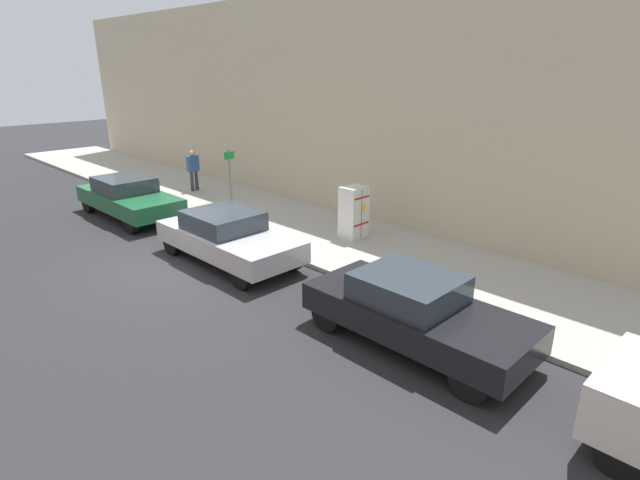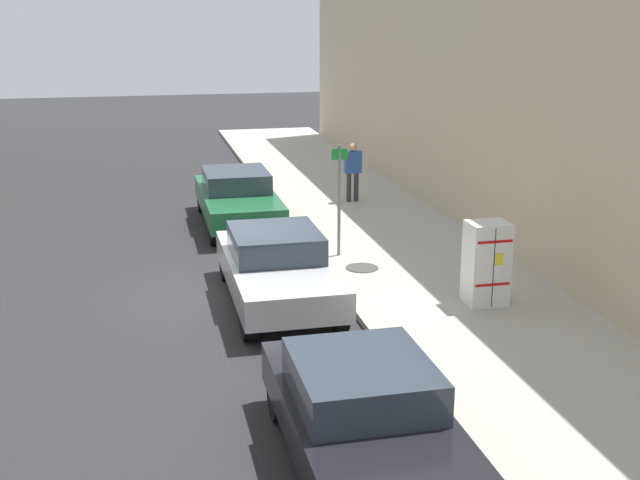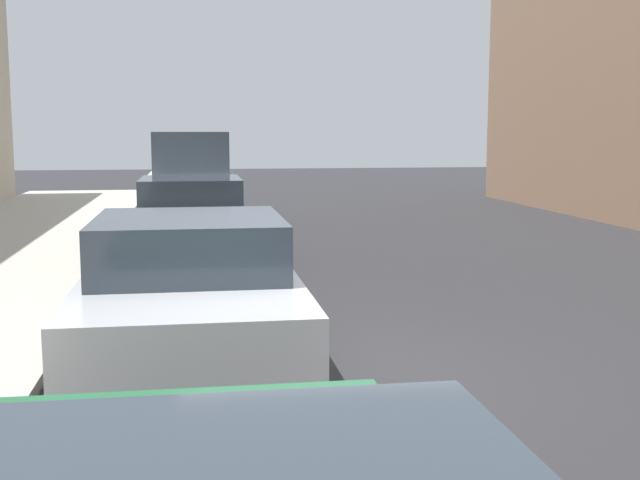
{
  "view_description": "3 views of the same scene",
  "coord_description": "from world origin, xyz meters",
  "px_view_note": "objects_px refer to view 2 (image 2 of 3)",
  "views": [
    {
      "loc": [
        6.11,
        11.49,
        5.11
      ],
      "look_at": [
        -2.2,
        3.18,
        0.99
      ],
      "focal_mm": 28.0,
      "sensor_mm": 36.0,
      "label": 1
    },
    {
      "loc": [
        1.31,
        15.08,
        5.43
      ],
      "look_at": [
        -1.84,
        1.36,
        1.39
      ],
      "focal_mm": 45.0,
      "sensor_mm": 36.0,
      "label": 2
    },
    {
      "loc": [
        -1.11,
        -6.74,
        2.15
      ],
      "look_at": [
        0.09,
        0.84,
        1.11
      ],
      "focal_mm": 45.0,
      "sensor_mm": 36.0,
      "label": 3
    }
  ],
  "objects_px": {
    "street_sign_post": "(339,194)",
    "parked_sedan_green": "(237,197)",
    "parked_sedan_dark": "(365,418)",
    "discarded_refrigerator": "(486,263)",
    "parked_sedan_silver": "(277,266)",
    "pedestrian_walking_far": "(353,168)"
  },
  "relations": [
    {
      "from": "street_sign_post",
      "to": "parked_sedan_green",
      "type": "xyz_separation_m",
      "value": [
        1.82,
        -3.65,
        -0.78
      ]
    },
    {
      "from": "parked_sedan_green",
      "to": "parked_sedan_dark",
      "type": "bearing_deg",
      "value": 90.0
    },
    {
      "from": "discarded_refrigerator",
      "to": "parked_sedan_silver",
      "type": "relative_size",
      "value": 0.35
    },
    {
      "from": "pedestrian_walking_far",
      "to": "parked_sedan_silver",
      "type": "relative_size",
      "value": 0.38
    },
    {
      "from": "street_sign_post",
      "to": "parked_sedan_silver",
      "type": "bearing_deg",
      "value": 52.21
    },
    {
      "from": "pedestrian_walking_far",
      "to": "parked_sedan_dark",
      "type": "relative_size",
      "value": 0.38
    },
    {
      "from": "pedestrian_walking_far",
      "to": "parked_sedan_green",
      "type": "bearing_deg",
      "value": 95.57
    },
    {
      "from": "street_sign_post",
      "to": "parked_sedan_green",
      "type": "bearing_deg",
      "value": -63.54
    },
    {
      "from": "pedestrian_walking_far",
      "to": "parked_sedan_silver",
      "type": "height_order",
      "value": "pedestrian_walking_far"
    },
    {
      "from": "street_sign_post",
      "to": "pedestrian_walking_far",
      "type": "bearing_deg",
      "value": -108.44
    },
    {
      "from": "parked_sedan_green",
      "to": "parked_sedan_silver",
      "type": "xyz_separation_m",
      "value": [
        -0.0,
        5.99,
        -0.02
      ]
    },
    {
      "from": "pedestrian_walking_far",
      "to": "street_sign_post",
      "type": "bearing_deg",
      "value": 145.02
    },
    {
      "from": "parked_sedan_green",
      "to": "parked_sedan_silver",
      "type": "distance_m",
      "value": 5.99
    },
    {
      "from": "street_sign_post",
      "to": "parked_sedan_green",
      "type": "relative_size",
      "value": 0.53
    },
    {
      "from": "parked_sedan_green",
      "to": "pedestrian_walking_far",
      "type": "bearing_deg",
      "value": -157.89
    },
    {
      "from": "street_sign_post",
      "to": "parked_sedan_dark",
      "type": "bearing_deg",
      "value": 77.85
    },
    {
      "from": "pedestrian_walking_far",
      "to": "parked_sedan_dark",
      "type": "xyz_separation_m",
      "value": [
        3.51,
        13.51,
        -0.37
      ]
    },
    {
      "from": "street_sign_post",
      "to": "parked_sedan_dark",
      "type": "xyz_separation_m",
      "value": [
        1.82,
        8.43,
        -0.8
      ]
    },
    {
      "from": "parked_sedan_green",
      "to": "discarded_refrigerator",
      "type": "bearing_deg",
      "value": 117.2
    },
    {
      "from": "pedestrian_walking_far",
      "to": "parked_sedan_green",
      "type": "distance_m",
      "value": 3.8
    },
    {
      "from": "pedestrian_walking_far",
      "to": "parked_sedan_silver",
      "type": "distance_m",
      "value": 8.21
    },
    {
      "from": "parked_sedan_silver",
      "to": "street_sign_post",
      "type": "bearing_deg",
      "value": -127.79
    }
  ]
}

